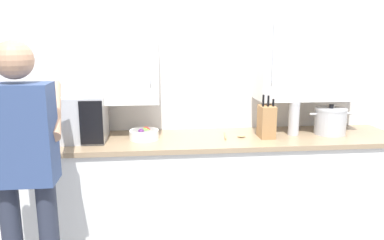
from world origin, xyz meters
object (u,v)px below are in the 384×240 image
Objects in this scene: thermos_flask at (294,118)px; wooden_spoon at (234,136)px; person_figure at (24,166)px; stock_pot at (330,121)px; microwave_oven at (62,118)px; knife_block at (267,121)px; fruit_bowl at (144,134)px.

wooden_spoon is at bearing -176.97° from thermos_flask.
wooden_spoon is 0.11× the size of person_figure.
stock_pot reaches higher than wooden_spoon.
stock_pot is (0.78, 0.03, 0.09)m from wooden_spoon.
wooden_spoon is (1.28, -0.04, -0.16)m from microwave_oven.
microwave_oven is 2.34× the size of knife_block.
person_figure is (-1.79, -0.74, -0.07)m from thermos_flask.
microwave_oven is 2.29× the size of stock_pot.
wooden_spoon is 0.54× the size of stock_pot.
thermos_flask is (0.23, 0.05, 0.01)m from knife_block.
knife_block is (0.24, -0.03, 0.11)m from wooden_spoon.
microwave_oven is 2.05m from stock_pot.
knife_block is 1.70m from person_figure.
thermos_flask reaches higher than fruit_bowl.
wooden_spoon is at bearing -1.49° from fruit_bowl.
knife_block is 1.23× the size of thermos_flask.
microwave_oven is at bearing 87.33° from person_figure.
fruit_bowl is 0.13× the size of person_figure.
microwave_oven is at bearing 179.36° from thermos_flask.
fruit_bowl is 0.93m from knife_block.
knife_block is at bearing -174.27° from stock_pot.
microwave_oven reaches higher than wooden_spoon.
stock_pot is 1.26× the size of thermos_flask.
knife_block reaches higher than thermos_flask.
microwave_oven is 3.59× the size of fruit_bowl.
wooden_spoon is 0.27m from knife_block.
fruit_bowl is at bearing 178.51° from wooden_spoon.
knife_block is at bearing -2.72° from fruit_bowl.
thermos_flask is at bearing -0.64° from microwave_oven.
knife_block is 0.54m from stock_pot.
wooden_spoon is 0.49m from thermos_flask.
person_figure is at bearing -151.43° from wooden_spoon.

